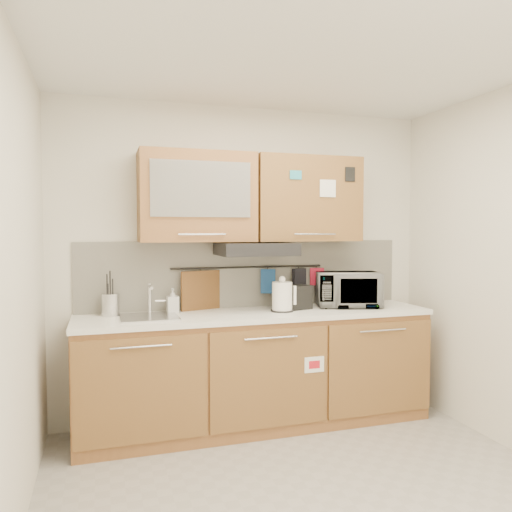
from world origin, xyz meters
TOP-DOWN VIEW (x-y plane):
  - floor at (0.00, 0.00)m, footprint 3.20×3.20m
  - ceiling at (0.00, 0.00)m, footprint 3.20×3.20m
  - wall_back at (0.00, 1.50)m, footprint 3.20×0.00m
  - wall_left at (-1.60, 0.00)m, footprint 0.00×3.00m
  - base_cabinet at (0.00, 1.19)m, footprint 2.80×0.64m
  - countertop at (0.00, 1.19)m, footprint 2.82×0.62m
  - backsplash at (0.00, 1.49)m, footprint 2.80×0.02m
  - upper_cabinets at (-0.00, 1.32)m, footprint 1.82×0.37m
  - range_hood at (0.00, 1.25)m, footprint 0.60×0.46m
  - sink at (-0.85, 1.21)m, footprint 0.42×0.40m
  - utensil_rail at (0.00, 1.45)m, footprint 1.30×0.02m
  - utensil_crock at (-1.12, 1.35)m, footprint 0.16×0.16m
  - kettle at (0.20, 1.17)m, footprint 0.21×0.19m
  - toaster at (0.33, 1.24)m, footprint 0.29×0.22m
  - microwave at (0.82, 1.24)m, footprint 0.60×0.49m
  - soap_bottle at (-0.65, 1.37)m, footprint 0.09×0.09m
  - cutting_board at (-0.41, 1.44)m, footprint 0.33×0.12m
  - oven_mitt at (0.17, 1.44)m, footprint 0.13×0.08m
  - dark_pouch at (0.45, 1.44)m, footprint 0.14×0.08m
  - pot_holder at (0.62, 1.44)m, footprint 0.12×0.04m

SIDE VIEW (x-z plane):
  - floor at x=0.00m, z-range 0.00..0.00m
  - base_cabinet at x=0.00m, z-range -0.03..0.85m
  - countertop at x=0.00m, z-range 0.88..0.92m
  - sink at x=-0.85m, z-range 0.79..1.05m
  - utensil_crock at x=-1.12m, z-range 0.84..1.18m
  - soap_bottle at x=-0.65m, z-range 0.92..1.11m
  - toaster at x=0.33m, z-range 0.92..1.12m
  - cutting_board at x=-0.41m, z-range 0.82..1.24m
  - kettle at x=0.20m, z-range 0.89..1.18m
  - microwave at x=0.82m, z-range 0.92..1.21m
  - dark_pouch at x=0.45m, z-range 1.03..1.24m
  - oven_mitt at x=0.17m, z-range 1.03..1.24m
  - pot_holder at x=0.62m, z-range 1.09..1.24m
  - backsplash at x=0.00m, z-range 0.92..1.48m
  - utensil_rail at x=0.00m, z-range 1.25..1.27m
  - wall_left at x=-1.60m, z-range -0.20..2.80m
  - wall_back at x=0.00m, z-range -0.30..2.90m
  - range_hood at x=0.00m, z-range 1.37..1.47m
  - upper_cabinets at x=0.00m, z-range 1.48..2.18m
  - ceiling at x=0.00m, z-range 2.60..2.60m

